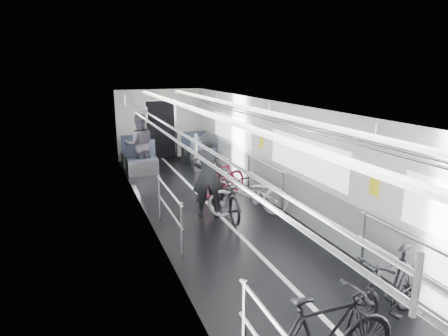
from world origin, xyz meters
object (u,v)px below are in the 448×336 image
at_px(person_standing, 207,175).
at_px(bike_right_near, 389,288).
at_px(bike_right_mid, 249,195).
at_px(bike_aisle, 226,194).
at_px(person_seated, 140,144).
at_px(bike_right_far, 221,178).

bearing_deg(person_standing, bike_right_near, 112.94).
relative_size(bike_right_mid, person_standing, 0.97).
bearing_deg(person_standing, bike_aisle, 176.79).
relative_size(person_standing, person_seated, 1.02).
distance_m(bike_right_near, bike_right_mid, 4.04).
relative_size(bike_right_near, person_standing, 0.91).
distance_m(bike_right_far, person_standing, 1.53).
relative_size(bike_right_near, bike_right_far, 1.12).
xyz_separation_m(bike_aisle, person_standing, (-0.39, 0.10, 0.43)).
bearing_deg(person_standing, bike_right_far, -110.69).
height_order(bike_right_far, person_standing, person_standing).
height_order(bike_right_far, bike_aisle, bike_aisle).
distance_m(bike_aisle, person_standing, 0.59).
height_order(bike_right_mid, bike_right_far, bike_right_mid).
bearing_deg(bike_aisle, person_standing, 169.65).
relative_size(bike_aisle, person_seated, 1.03).
bearing_deg(bike_right_far, person_standing, -49.77).
bearing_deg(bike_right_near, person_seated, 174.74).
bearing_deg(bike_right_mid, person_seated, -145.14).
relative_size(bike_right_mid, bike_right_far, 1.19).
distance_m(bike_right_mid, person_seated, 4.67).
relative_size(bike_right_near, person_seated, 0.93).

